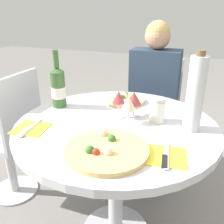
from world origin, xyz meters
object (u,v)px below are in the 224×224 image
at_px(chair_behind_diner, 154,117).
at_px(tall_carafe, 195,94).
at_px(seated_diner, 151,114).
at_px(pizza_large, 106,149).
at_px(wine_bottle, 58,87).
at_px(dining_table, 116,143).
at_px(chair_empty_side, 13,140).

xyz_separation_m(chair_behind_diner, tall_carafe, (0.30, -0.73, 0.46)).
distance_m(seated_diner, pizza_large, 0.94).
bearing_deg(wine_bottle, dining_table, -14.46).
relative_size(pizza_large, tall_carafe, 0.92).
bearing_deg(seated_diner, tall_carafe, 117.31).
height_order(seated_diner, pizza_large, seated_diner).
bearing_deg(chair_empty_side, dining_table, -96.46).
xyz_separation_m(chair_empty_side, tall_carafe, (1.11, -0.03, 0.46)).
bearing_deg(wine_bottle, chair_behind_diner, 58.32).
bearing_deg(dining_table, pizza_large, -78.83).
distance_m(dining_table, wine_bottle, 0.45).
xyz_separation_m(dining_table, pizza_large, (0.05, -0.26, 0.13)).
distance_m(dining_table, chair_empty_side, 0.78).
distance_m(seated_diner, tall_carafe, 0.76).
bearing_deg(dining_table, chair_behind_diner, 86.73).
bearing_deg(chair_behind_diner, seated_diner, 90.00).
xyz_separation_m(wine_bottle, tall_carafe, (0.73, -0.04, 0.06)).
xyz_separation_m(chair_behind_diner, wine_bottle, (-0.42, -0.68, 0.40)).
relative_size(chair_behind_diner, pizza_large, 2.69).
bearing_deg(chair_behind_diner, pizza_large, 90.42).
height_order(pizza_large, tall_carafe, tall_carafe).
bearing_deg(chair_empty_side, wine_bottle, -88.27).
bearing_deg(chair_behind_diner, wine_bottle, 58.32).
relative_size(seated_diner, chair_empty_side, 1.31).
height_order(chair_empty_side, pizza_large, chair_empty_side).
relative_size(dining_table, seated_diner, 0.84).
xyz_separation_m(dining_table, seated_diner, (0.04, 0.65, -0.09)).
bearing_deg(dining_table, wine_bottle, 165.54).
bearing_deg(tall_carafe, pizza_large, -132.78).
bearing_deg(seated_diner, pizza_large, 90.48).
relative_size(chair_behind_diner, seated_diner, 0.76).
distance_m(chair_behind_diner, pizza_large, 1.09).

